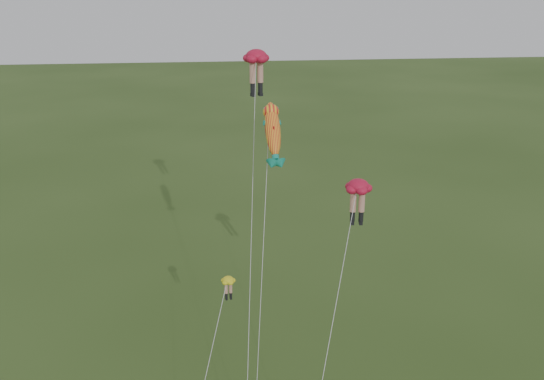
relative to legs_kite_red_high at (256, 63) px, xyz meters
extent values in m
ellipsoid|color=#B51230|center=(0.02, 0.15, 0.42)|extent=(2.14, 2.14, 0.85)
cylinder|color=tan|center=(-0.23, 0.06, -0.58)|extent=(0.38, 0.38, 1.29)
cylinder|color=black|center=(-0.23, 0.06, -1.55)|extent=(0.29, 0.29, 0.65)
cube|color=black|center=(-0.23, 0.06, -1.96)|extent=(0.32, 0.42, 0.19)
cylinder|color=tan|center=(0.27, 0.23, -0.58)|extent=(0.38, 0.38, 1.29)
cylinder|color=black|center=(0.27, 0.23, -1.55)|extent=(0.29, 0.29, 0.65)
cube|color=black|center=(0.27, 0.23, -1.96)|extent=(0.32, 0.42, 0.19)
cylinder|color=silver|center=(-0.91, -6.71, -8.83)|extent=(1.90, 13.74, 19.35)
ellipsoid|color=#B51230|center=(4.80, -7.60, -5.50)|extent=(1.71, 1.71, 0.76)
cylinder|color=tan|center=(4.57, -7.57, -6.40)|extent=(0.34, 0.34, 1.16)
cylinder|color=black|center=(4.57, -7.57, -7.27)|extent=(0.26, 0.26, 0.58)
cube|color=black|center=(4.57, -7.57, -7.64)|extent=(0.23, 0.36, 0.17)
cylinder|color=tan|center=(5.03, -7.63, -6.40)|extent=(0.34, 0.34, 1.16)
cylinder|color=black|center=(5.03, -7.63, -7.27)|extent=(0.26, 0.26, 0.58)
cube|color=black|center=(5.03, -7.63, -7.64)|extent=(0.23, 0.36, 0.17)
cylinder|color=silver|center=(2.81, -11.34, -11.82)|extent=(4.02, 7.52, 13.38)
ellipsoid|color=yellow|center=(-2.30, -8.28, -10.39)|extent=(0.95, 0.95, 0.41)
cylinder|color=tan|center=(-2.42, -8.30, -10.87)|extent=(0.18, 0.18, 0.62)
cylinder|color=black|center=(-2.42, -8.30, -11.33)|extent=(0.14, 0.14, 0.31)
cube|color=black|center=(-2.42, -8.30, -11.53)|extent=(0.13, 0.20, 0.09)
cylinder|color=tan|center=(-2.18, -8.25, -10.87)|extent=(0.18, 0.18, 0.62)
cylinder|color=black|center=(-2.18, -8.25, -11.33)|extent=(0.14, 0.14, 0.31)
cube|color=black|center=(-2.18, -8.25, -11.53)|extent=(0.13, 0.20, 0.09)
cylinder|color=silver|center=(-3.69, -11.37, -14.35)|extent=(2.82, 6.22, 8.33)
ellipsoid|color=yellow|center=(0.28, -6.80, -2.46)|extent=(0.95, 2.95, 2.98)
sphere|color=yellow|center=(0.28, -6.80, -2.46)|extent=(0.92, 1.29, 1.27)
cone|color=#158872|center=(0.28, -6.80, -2.46)|extent=(0.72, 1.22, 1.20)
cone|color=#158872|center=(0.28, -6.80, -2.46)|extent=(0.72, 1.22, 1.20)
cone|color=#158872|center=(0.28, -6.80, -2.46)|extent=(0.41, 0.68, 0.67)
cone|color=#158872|center=(0.28, -6.80, -2.46)|extent=(0.41, 0.68, 0.67)
cone|color=red|center=(0.28, -6.80, -2.46)|extent=(0.45, 0.67, 0.66)
cylinder|color=silver|center=(-0.50, -9.38, -10.48)|extent=(1.60, 5.20, 16.05)
camera|label=1|loc=(-3.05, -37.45, 5.25)|focal=40.00mm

